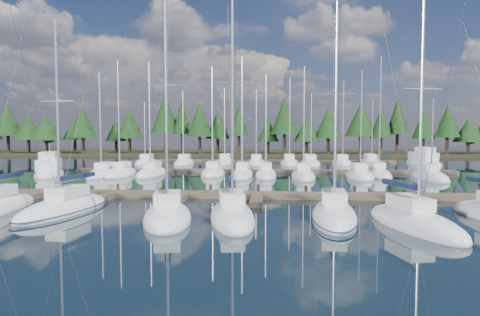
# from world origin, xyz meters

# --- Properties ---
(ground) EXTENTS (260.00, 260.00, 0.00)m
(ground) POSITION_xyz_m (0.00, 30.00, 0.00)
(ground) COLOR black
(ground) RESTS_ON ground
(far_shore) EXTENTS (220.00, 30.00, 0.60)m
(far_shore) POSITION_xyz_m (0.00, 90.00, 0.30)
(far_shore) COLOR black
(far_shore) RESTS_ON ground
(main_dock) EXTENTS (44.00, 6.13, 0.90)m
(main_dock) POSITION_xyz_m (0.00, 17.36, 0.20)
(main_dock) COLOR brown
(main_dock) RESTS_ON ground
(back_docks) EXTENTS (50.00, 21.80, 0.40)m
(back_docks) POSITION_xyz_m (0.00, 49.58, 0.20)
(back_docks) COLOR brown
(back_docks) RESTS_ON ground
(front_sailboat_1) EXTENTS (4.22, 9.84, 13.26)m
(front_sailboat_1) POSITION_xyz_m (-12.57, 10.58, 0.28)
(front_sailboat_1) COLOR silver
(front_sailboat_1) RESTS_ON ground
(front_sailboat_2) EXTENTS (4.19, 7.90, 14.60)m
(front_sailboat_2) POSITION_xyz_m (-5.10, 8.32, 0.30)
(front_sailboat_2) COLOR silver
(front_sailboat_2) RESTS_ON ground
(front_sailboat_3) EXTENTS (3.90, 8.98, 14.91)m
(front_sailboat_3) POSITION_xyz_m (-1.28, 8.84, 0.30)
(front_sailboat_3) COLOR silver
(front_sailboat_3) RESTS_ON ground
(front_sailboat_4) EXTENTS (3.61, 9.49, 13.71)m
(front_sailboat_4) POSITION_xyz_m (4.90, 9.51, 0.28)
(front_sailboat_4) COLOR silver
(front_sailboat_4) RESTS_ON ground
(front_sailboat_5) EXTENTS (4.63, 9.12, 13.85)m
(front_sailboat_5) POSITION_xyz_m (8.98, 7.56, 0.29)
(front_sailboat_5) COLOR silver
(front_sailboat_5) RESTS_ON ground
(back_sailboat_rows) EXTENTS (41.71, 33.13, 15.06)m
(back_sailboat_rows) POSITION_xyz_m (0.06, 44.46, 0.26)
(back_sailboat_rows) COLOR silver
(back_sailboat_rows) RESTS_ON ground
(motor_yacht_left) EXTENTS (6.45, 10.15, 4.83)m
(motor_yacht_left) POSITION_xyz_m (-26.18, 34.16, 0.53)
(motor_yacht_left) COLOR silver
(motor_yacht_left) RESTS_ON ground
(motor_yacht_right) EXTENTS (5.04, 10.04, 4.80)m
(motor_yacht_right) POSITION_xyz_m (26.53, 56.36, 0.52)
(motor_yacht_right) COLOR silver
(motor_yacht_right) RESTS_ON ground
(tree_line) EXTENTS (187.81, 12.06, 13.82)m
(tree_line) POSITION_xyz_m (-1.31, 80.22, 7.41)
(tree_line) COLOR black
(tree_line) RESTS_ON far_shore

